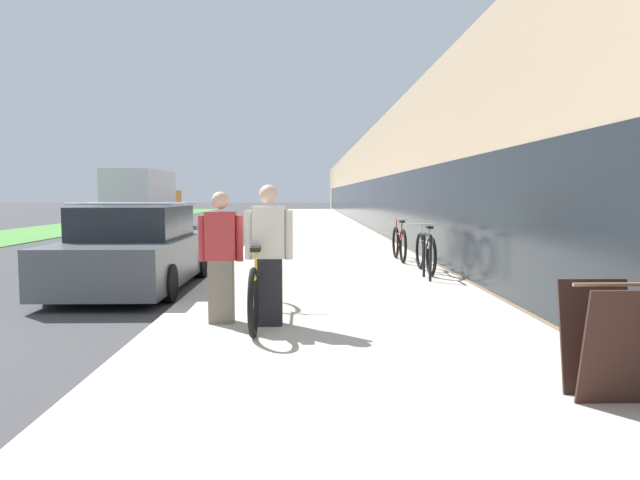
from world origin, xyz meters
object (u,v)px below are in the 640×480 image
(parked_sedan_curbside, at_px, (135,251))
(person_rider, at_px, (269,255))
(person_bystander, at_px, (221,257))
(sandwich_board_sign, at_px, (607,341))
(moving_truck, at_px, (144,200))
(tandem_bicycle, at_px, (260,287))
(bike_rack_hoop, at_px, (427,251))
(cruiser_bike_middle, at_px, (399,243))
(cruiser_bike_nearest, at_px, (426,252))

(parked_sedan_curbside, bearing_deg, person_rider, -52.69)
(parked_sedan_curbside, bearing_deg, person_bystander, -58.41)
(sandwich_board_sign, distance_m, moving_truck, 25.38)
(person_rider, relative_size, person_bystander, 1.05)
(tandem_bicycle, bearing_deg, sandwich_board_sign, -45.03)
(parked_sedan_curbside, bearing_deg, tandem_bicycle, -51.39)
(bike_rack_hoop, distance_m, sandwich_board_sign, 6.18)
(bike_rack_hoop, bearing_deg, moving_truck, 120.23)
(parked_sedan_curbside, distance_m, moving_truck, 17.99)
(sandwich_board_sign, bearing_deg, cruiser_bike_middle, 90.53)
(parked_sedan_curbside, bearing_deg, moving_truck, 105.19)
(person_rider, bearing_deg, cruiser_bike_nearest, 58.16)
(cruiser_bike_middle, bearing_deg, moving_truck, 125.18)
(tandem_bicycle, xyz_separation_m, moving_truck, (-7.17, 20.43, 0.89))
(sandwich_board_sign, relative_size, moving_truck, 0.13)
(cruiser_bike_middle, distance_m, sandwich_board_sign, 9.19)
(cruiser_bike_nearest, xyz_separation_m, moving_truck, (-10.14, 16.19, 0.90))
(person_bystander, relative_size, bike_rack_hoop, 1.89)
(sandwich_board_sign, height_order, parked_sedan_curbside, parked_sedan_curbside)
(tandem_bicycle, xyz_separation_m, bike_rack_hoop, (2.81, 3.31, 0.10))
(sandwich_board_sign, bearing_deg, person_rider, 137.03)
(person_rider, relative_size, sandwich_board_sign, 1.86)
(sandwich_board_sign, bearing_deg, parked_sedan_curbside, 131.84)
(person_bystander, bearing_deg, parked_sedan_curbside, 121.59)
(sandwich_board_sign, xyz_separation_m, parked_sedan_curbside, (-5.32, 5.95, 0.11))
(person_rider, relative_size, parked_sedan_curbside, 0.37)
(moving_truck, bearing_deg, parked_sedan_curbside, -74.81)
(tandem_bicycle, distance_m, sandwich_board_sign, 4.05)
(person_bystander, bearing_deg, person_rider, -13.92)
(tandem_bicycle, xyz_separation_m, sandwich_board_sign, (2.87, -2.87, 0.04))
(bike_rack_hoop, xyz_separation_m, sandwich_board_sign, (0.06, -6.18, -0.06))
(tandem_bicycle, height_order, cruiser_bike_nearest, tandem_bicycle)
(tandem_bicycle, distance_m, cruiser_bike_middle, 6.90)
(tandem_bicycle, height_order, parked_sedan_curbside, parked_sedan_curbside)
(cruiser_bike_middle, bearing_deg, sandwich_board_sign, -89.47)
(person_rider, distance_m, cruiser_bike_middle, 7.16)
(moving_truck, bearing_deg, person_bystander, -71.96)
(cruiser_bike_nearest, height_order, cruiser_bike_middle, cruiser_bike_middle)
(tandem_bicycle, relative_size, moving_truck, 0.38)
(tandem_bicycle, height_order, person_rider, person_rider)
(cruiser_bike_middle, distance_m, parked_sedan_curbside, 6.16)
(sandwich_board_sign, bearing_deg, cruiser_bike_nearest, 89.16)
(person_bystander, relative_size, cruiser_bike_middle, 0.87)
(bike_rack_hoop, xyz_separation_m, cruiser_bike_middle, (-0.03, 3.00, -0.11))
(sandwich_board_sign, bearing_deg, tandem_bicycle, 134.97)
(person_rider, bearing_deg, sandwich_board_sign, -42.97)
(tandem_bicycle, distance_m, person_rider, 0.56)
(person_bystander, height_order, cruiser_bike_middle, person_bystander)
(person_bystander, distance_m, bike_rack_hoop, 4.79)
(cruiser_bike_middle, bearing_deg, parked_sedan_curbside, -148.30)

